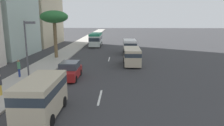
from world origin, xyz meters
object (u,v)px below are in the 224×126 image
(van_third, at_px, (132,55))
(van_fifth, at_px, (130,46))
(car_lead, at_px, (70,71))
(minibus_fourth, at_px, (96,39))
(pedestrian_mid_block, at_px, (0,84))
(van_second, at_px, (41,95))
(palm_tree, at_px, (54,18))
(pedestrian_by_tree, at_px, (19,67))
(street_lamp, at_px, (28,46))

(van_third, relative_size, van_fifth, 1.04)
(car_lead, distance_m, minibus_fourth, 25.20)
(pedestrian_mid_block, bearing_deg, van_second, -66.05)
(van_second, relative_size, palm_tree, 0.66)
(car_lead, bearing_deg, pedestrian_mid_block, -38.11)
(van_second, height_order, pedestrian_mid_block, van_second)
(van_fifth, bearing_deg, pedestrian_by_tree, 142.22)
(minibus_fourth, xyz_separation_m, street_lamp, (-28.19, 2.74, 2.18))
(car_lead, bearing_deg, van_third, 134.25)
(pedestrian_mid_block, relative_size, pedestrian_by_tree, 0.96)
(car_lead, relative_size, pedestrian_by_tree, 2.29)
(van_fifth, bearing_deg, van_second, 164.29)
(car_lead, distance_m, pedestrian_mid_block, 6.78)
(van_third, bearing_deg, minibus_fourth, 19.94)
(minibus_fourth, height_order, street_lamp, street_lamp)
(minibus_fourth, xyz_separation_m, pedestrian_mid_block, (-30.51, 4.15, -0.47))
(van_second, xyz_separation_m, van_third, (14.88, -6.52, -0.11))
(van_fifth, relative_size, street_lamp, 0.85)
(van_third, xyz_separation_m, street_lamp, (-9.55, 9.50, 2.47))
(car_lead, distance_m, van_second, 8.35)
(van_third, height_order, palm_tree, palm_tree)
(pedestrian_by_tree, bearing_deg, pedestrian_mid_block, 147.39)
(minibus_fourth, bearing_deg, street_lamp, -5.55)
(van_third, bearing_deg, pedestrian_mid_block, 137.45)
(car_lead, xyz_separation_m, street_lamp, (-3.00, 2.77, 2.94))
(van_third, distance_m, pedestrian_by_tree, 13.62)
(minibus_fourth, height_order, palm_tree, palm_tree)
(van_second, bearing_deg, van_fifth, 164.29)
(van_second, height_order, minibus_fourth, minibus_fourth)
(van_second, relative_size, van_third, 0.92)
(van_second, relative_size, van_fifth, 0.96)
(van_third, height_order, pedestrian_mid_block, van_third)
(pedestrian_mid_block, xyz_separation_m, street_lamp, (2.33, -1.41, 2.65))
(van_second, xyz_separation_m, pedestrian_mid_block, (3.00, 4.39, -0.29))
(street_lamp, bearing_deg, minibus_fourth, -5.55)
(street_lamp, bearing_deg, pedestrian_by_tree, 39.57)
(street_lamp, bearing_deg, van_third, -44.84)
(minibus_fourth, relative_size, van_fifth, 1.41)
(car_lead, height_order, minibus_fourth, minibus_fourth)
(car_lead, xyz_separation_m, minibus_fourth, (25.19, 0.03, 0.76))
(pedestrian_mid_block, xyz_separation_m, palm_tree, (16.22, 0.42, 5.01))
(street_lamp, bearing_deg, van_fifth, -27.71)
(pedestrian_by_tree, bearing_deg, van_third, -103.72)
(car_lead, xyz_separation_m, van_second, (-8.33, -0.21, 0.58))
(van_third, relative_size, minibus_fourth, 0.73)
(van_second, height_order, van_fifth, van_fifth)
(van_second, bearing_deg, car_lead, -178.57)
(van_second, bearing_deg, minibus_fourth, -179.59)
(van_fifth, height_order, pedestrian_by_tree, van_fifth)
(car_lead, xyz_separation_m, palm_tree, (10.89, 4.60, 5.30))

